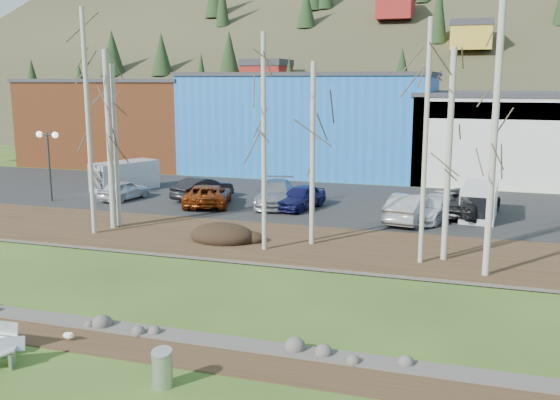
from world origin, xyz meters
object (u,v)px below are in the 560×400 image
(car_7, at_px, (433,208))
(car_6, at_px, (467,202))
(car_2, at_px, (211,195))
(car_0, at_px, (124,190))
(van_white, at_px, (479,202))
(car_8, at_px, (204,195))
(car_3, at_px, (275,193))
(seagull, at_px, (69,335))
(car_1, at_px, (203,189))
(van_grey, at_px, (122,176))
(litter_bin, at_px, (162,370))
(street_lamp, at_px, (48,147))
(car_4, at_px, (300,197))
(car_5, at_px, (410,208))

(car_7, bearing_deg, car_6, 66.80)
(car_2, relative_size, car_7, 1.00)
(car_0, xyz_separation_m, van_white, (21.70, 1.14, 0.30))
(car_0, distance_m, car_8, 5.64)
(car_2, relative_size, car_3, 0.88)
(seagull, distance_m, car_7, 21.55)
(seagull, relative_size, car_3, 0.08)
(car_2, relative_size, van_white, 1.05)
(car_1, height_order, van_grey, van_grey)
(seagull, height_order, car_2, car_2)
(litter_bin, height_order, street_lamp, street_lamp)
(car_4, relative_size, car_5, 0.86)
(litter_bin, relative_size, car_4, 0.22)
(car_1, distance_m, car_5, 13.62)
(litter_bin, distance_m, car_1, 24.70)
(litter_bin, relative_size, car_7, 0.19)
(car_2, height_order, car_3, car_3)
(car_0, bearing_deg, car_1, -150.95)
(car_6, bearing_deg, van_grey, 13.88)
(street_lamp, distance_m, car_2, 10.79)
(car_4, bearing_deg, street_lamp, -157.80)
(car_2, bearing_deg, car_4, 170.28)
(seagull, xyz_separation_m, car_2, (-4.01, 19.55, 0.60))
(car_1, bearing_deg, car_6, -158.15)
(car_2, height_order, car_4, car_4)
(seagull, distance_m, car_5, 20.31)
(car_1, height_order, car_2, car_1)
(van_white, bearing_deg, car_0, -173.30)
(car_0, height_order, car_7, car_7)
(car_0, relative_size, car_8, 0.81)
(car_2, bearing_deg, van_white, 167.33)
(car_1, height_order, car_6, car_6)
(street_lamp, xyz_separation_m, car_8, (9.76, 1.73, -2.82))
(car_4, xyz_separation_m, van_grey, (-13.51, 2.37, 0.29))
(street_lamp, distance_m, car_3, 14.53)
(seagull, relative_size, car_0, 0.12)
(seagull, relative_size, car_5, 0.09)
(car_0, distance_m, car_6, 21.11)
(car_5, bearing_deg, car_0, 6.45)
(street_lamp, relative_size, car_4, 1.06)
(car_4, bearing_deg, car_7, 7.76)
(car_1, height_order, car_5, car_5)
(litter_bin, distance_m, car_0, 25.57)
(car_1, height_order, car_8, car_1)
(car_2, height_order, car_8, same)
(car_6, relative_size, van_white, 1.29)
(car_5, height_order, car_6, car_5)
(van_grey, bearing_deg, seagull, -37.54)
(litter_bin, xyz_separation_m, van_grey, (-16.09, 24.28, 0.69))
(street_lamp, bearing_deg, car_2, 16.40)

